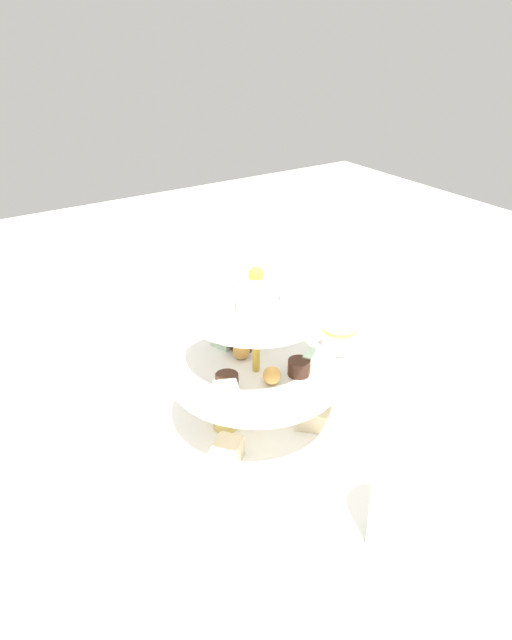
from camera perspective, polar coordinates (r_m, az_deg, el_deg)
ground_plane at (r=0.89m, az=0.00°, el=-10.61°), size 2.40×2.40×0.00m
tiered_serving_stand at (r=0.84m, az=-0.04°, el=-6.09°), size 0.28×0.28×0.26m
water_glass_tall_right at (r=0.71m, az=13.55°, el=-16.32°), size 0.07×0.07×0.13m
water_glass_short_left at (r=1.08m, az=0.38°, el=-0.33°), size 0.06×0.06×0.08m
teacup_with_saucer at (r=1.07m, az=7.81°, el=-1.88°), size 0.09×0.09×0.05m
butter_knife_left at (r=0.75m, az=-16.98°, el=-21.06°), size 0.07×0.17×0.00m
butter_knife_right at (r=0.98m, az=18.01°, el=-7.78°), size 0.09×0.16×0.00m
water_glass_mid_back at (r=0.98m, az=-11.23°, el=-3.21°), size 0.06×0.06×0.11m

